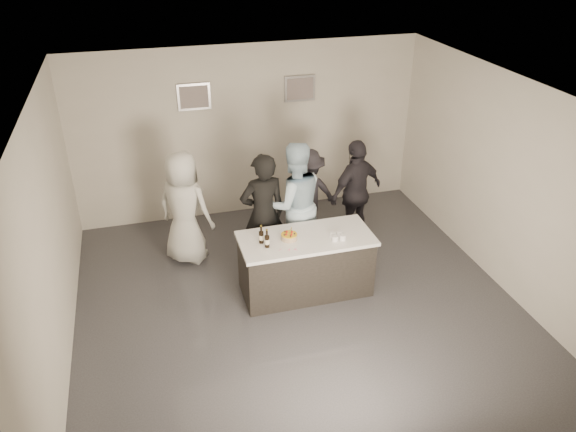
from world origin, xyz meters
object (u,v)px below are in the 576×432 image
object	(u,v)px
beer_bottle_a	(261,234)
beer_bottle_b	(267,239)
person_main_blue	(294,204)
cake	(289,237)
person_guest_right	(356,192)
person_guest_back	(307,194)
bar_counter	(306,264)
person_guest_left	(184,208)
person_main_black	(263,214)

from	to	relation	value
beer_bottle_a	beer_bottle_b	distance (m)	0.13
person_main_blue	cake	bearing A→B (deg)	67.37
beer_bottle_b	person_main_blue	distance (m)	1.16
person_guest_right	person_guest_back	distance (m)	0.80
bar_counter	beer_bottle_b	xyz separation A→B (m)	(-0.58, -0.11, 0.58)
cake	person_guest_right	size ratio (longest dim) A/B	0.13
person_main_blue	beer_bottle_a	bearing A→B (deg)	47.70
beer_bottle_b	person_guest_left	world-z (taller)	person_guest_left
beer_bottle_a	person_guest_right	distance (m)	2.16
beer_bottle_a	person_main_blue	bearing A→B (deg)	49.91
person_main_blue	person_guest_right	size ratio (longest dim) A/B	1.11
beer_bottle_a	person_main_black	size ratio (longest dim) A/B	0.14
person_main_black	person_guest_back	world-z (taller)	person_main_black
person_main_black	person_main_blue	distance (m)	0.53
bar_counter	person_guest_back	bearing A→B (deg)	71.96
bar_counter	beer_bottle_a	distance (m)	0.86
beer_bottle_b	person_guest_left	xyz separation A→B (m)	(-0.94, 1.42, -0.13)
person_main_blue	person_guest_back	world-z (taller)	person_main_blue
bar_counter	person_main_blue	bearing A→B (deg)	85.14
cake	beer_bottle_a	distance (m)	0.40
beer_bottle_a	person_main_blue	distance (m)	1.09
person_main_black	person_guest_back	bearing A→B (deg)	-145.92
person_main_black	person_guest_right	size ratio (longest dim) A/B	1.07
bar_counter	cake	xyz separation A→B (m)	(-0.24, 0.01, 0.49)
cake	person_guest_right	distance (m)	1.85
beer_bottle_a	person_guest_back	world-z (taller)	person_guest_back
cake	person_main_black	xyz separation A→B (m)	(-0.20, 0.71, 0.01)
beer_bottle_a	person_guest_left	bearing A→B (deg)	124.57
cake	beer_bottle_b	bearing A→B (deg)	-161.04
cake	beer_bottle_b	world-z (taller)	beer_bottle_b
person_main_black	person_guest_left	size ratio (longest dim) A/B	1.06
person_main_blue	person_guest_back	size ratio (longest dim) A/B	1.26
person_main_black	person_guest_left	xyz separation A→B (m)	(-1.08, 0.60, -0.05)
bar_counter	person_main_blue	distance (m)	1.01
bar_counter	person_guest_left	bearing A→B (deg)	139.18
cake	person_guest_left	size ratio (longest dim) A/B	0.12
person_guest_back	beer_bottle_a	bearing A→B (deg)	47.58
beer_bottle_a	person_main_black	xyz separation A→B (m)	(0.19, 0.70, -0.08)
cake	bar_counter	bearing A→B (deg)	-2.30
person_guest_back	beer_bottle_b	bearing A→B (deg)	51.00
beer_bottle_a	person_guest_back	distance (m)	1.87
person_guest_right	bar_counter	bearing A→B (deg)	21.49
bar_counter	person_main_black	xyz separation A→B (m)	(-0.44, 0.72, 0.50)
beer_bottle_a	person_main_black	world-z (taller)	person_main_black
bar_counter	person_main_blue	size ratio (longest dim) A/B	0.95
cake	person_main_blue	xyz separation A→B (m)	(0.31, 0.84, 0.04)
cake	person_main_black	bearing A→B (deg)	105.76
cake	person_guest_left	world-z (taller)	person_guest_left
person_main_black	person_guest_back	size ratio (longest dim) A/B	1.22
person_guest_left	person_guest_back	size ratio (longest dim) A/B	1.15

